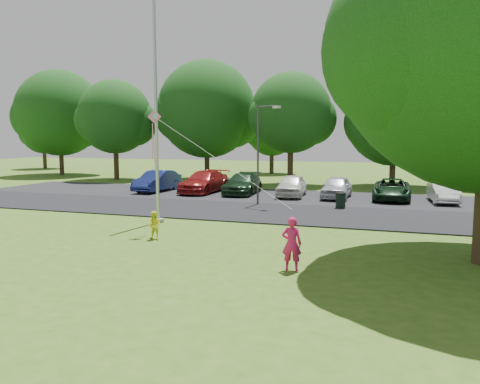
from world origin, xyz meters
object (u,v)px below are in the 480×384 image
(flagpole, at_px, (156,126))
(woman, at_px, (292,244))
(child_yellow, at_px, (155,225))
(kite, at_px, (158,131))
(street_lamp, at_px, (261,145))
(trash_can, at_px, (341,201))

(flagpole, relative_size, woman, 6.59)
(child_yellow, relative_size, kite, 0.16)
(woman, xyz_separation_m, child_yellow, (-5.58, 2.36, -0.24))
(woman, xyz_separation_m, kite, (-5.91, 3.38, 3.19))
(flagpole, bearing_deg, woman, -37.60)
(child_yellow, xyz_separation_m, kite, (-0.34, 1.02, 3.43))
(flagpole, distance_m, street_lamp, 7.00)
(street_lamp, height_order, child_yellow, street_lamp)
(woman, bearing_deg, child_yellow, -30.21)
(street_lamp, xyz_separation_m, kite, (-1.62, -8.45, 0.66))
(street_lamp, relative_size, woman, 3.60)
(street_lamp, xyz_separation_m, child_yellow, (-1.29, -9.47, -2.77))
(kite, bearing_deg, trash_can, 40.76)
(flagpole, height_order, trash_can, flagpole)
(street_lamp, bearing_deg, kite, -76.11)
(street_lamp, height_order, kite, street_lamp)
(flagpole, height_order, child_yellow, flagpole)
(street_lamp, distance_m, kite, 8.63)
(street_lamp, height_order, trash_can, street_lamp)
(trash_can, relative_size, woman, 0.56)
(trash_can, bearing_deg, street_lamp, -179.00)
(street_lamp, distance_m, child_yellow, 9.95)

